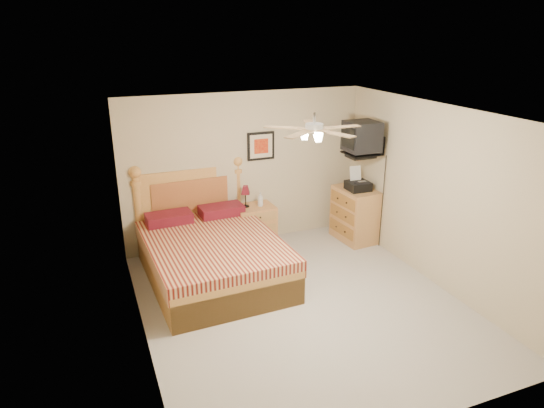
{
  "coord_description": "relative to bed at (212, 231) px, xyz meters",
  "views": [
    {
      "loc": [
        -2.41,
        -4.98,
        3.41
      ],
      "look_at": [
        -0.07,
        0.9,
        1.11
      ],
      "focal_mm": 32.0,
      "sensor_mm": 36.0,
      "label": 1
    }
  ],
  "objects": [
    {
      "name": "floor",
      "position": [
        0.88,
        -1.12,
        -0.75
      ],
      "size": [
        4.5,
        4.5,
        0.0
      ],
      "primitive_type": "plane",
      "color": "#A59F95",
      "rests_on": "ground"
    },
    {
      "name": "ceiling",
      "position": [
        0.88,
        -1.12,
        1.75
      ],
      "size": [
        4.0,
        4.5,
        0.04
      ],
      "primitive_type": "cube",
      "color": "white",
      "rests_on": "ground"
    },
    {
      "name": "wall_back",
      "position": [
        0.88,
        1.13,
        0.5
      ],
      "size": [
        4.0,
        0.04,
        2.5
      ],
      "primitive_type": "cube",
      "color": "tan",
      "rests_on": "ground"
    },
    {
      "name": "wall_front",
      "position": [
        0.88,
        -3.37,
        0.5
      ],
      "size": [
        4.0,
        0.04,
        2.5
      ],
      "primitive_type": "cube",
      "color": "tan",
      "rests_on": "ground"
    },
    {
      "name": "wall_left",
      "position": [
        -1.12,
        -1.12,
        0.5
      ],
      "size": [
        0.04,
        4.5,
        2.5
      ],
      "primitive_type": "cube",
      "color": "tan",
      "rests_on": "ground"
    },
    {
      "name": "wall_right",
      "position": [
        2.88,
        -1.12,
        0.5
      ],
      "size": [
        0.04,
        4.5,
        2.5
      ],
      "primitive_type": "cube",
      "color": "tan",
      "rests_on": "ground"
    },
    {
      "name": "bed",
      "position": [
        0.0,
        0.0,
        0.0
      ],
      "size": [
        1.84,
        2.37,
        1.49
      ],
      "primitive_type": null,
      "rotation": [
        0.0,
        0.0,
        0.04
      ],
      "color": "#C38D3B",
      "rests_on": "ground"
    },
    {
      "name": "nightstand",
      "position": [
        0.95,
        0.88,
        -0.4
      ],
      "size": [
        0.65,
        0.49,
        0.68
      ],
      "primitive_type": "cube",
      "rotation": [
        0.0,
        0.0,
        0.03
      ],
      "color": "#AB7041",
      "rests_on": "ground"
    },
    {
      "name": "table_lamp",
      "position": [
        0.81,
        0.92,
        0.12
      ],
      "size": [
        0.25,
        0.25,
        0.36
      ],
      "primitive_type": null,
      "rotation": [
        0.0,
        0.0,
        0.41
      ],
      "color": "#5D0E19",
      "rests_on": "nightstand"
    },
    {
      "name": "lotion_bottle",
      "position": [
        1.04,
        0.86,
        0.06
      ],
      "size": [
        0.1,
        0.1,
        0.24
      ],
      "primitive_type": "imported",
      "rotation": [
        0.0,
        0.0,
        0.09
      ],
      "color": "silver",
      "rests_on": "nightstand"
    },
    {
      "name": "framed_picture",
      "position": [
        1.15,
        1.11,
        0.87
      ],
      "size": [
        0.46,
        0.04,
        0.46
      ],
      "primitive_type": "cube",
      "color": "black",
      "rests_on": "wall_back"
    },
    {
      "name": "dresser",
      "position": [
        2.61,
        0.47,
        -0.29
      ],
      "size": [
        0.59,
        0.81,
        0.91
      ],
      "primitive_type": "cube",
      "rotation": [
        0.0,
        0.0,
        0.08
      ],
      "color": "#A97C3E",
      "rests_on": "ground"
    },
    {
      "name": "fax_machine",
      "position": [
        2.6,
        0.42,
        0.35
      ],
      "size": [
        0.37,
        0.39,
        0.38
      ],
      "primitive_type": null,
      "rotation": [
        0.0,
        0.0,
        -0.03
      ],
      "color": "black",
      "rests_on": "dresser"
    },
    {
      "name": "magazine_lower",
      "position": [
        2.55,
        0.69,
        0.17
      ],
      "size": [
        0.29,
        0.34,
        0.03
      ],
      "primitive_type": "imported",
      "rotation": [
        0.0,
        0.0,
        -0.33
      ],
      "color": "beige",
      "rests_on": "dresser"
    },
    {
      "name": "magazine_upper",
      "position": [
        2.59,
        0.72,
        0.19
      ],
      "size": [
        0.26,
        0.29,
        0.02
      ],
      "primitive_type": "imported",
      "rotation": [
        0.0,
        0.0,
        0.42
      ],
      "color": "gray",
      "rests_on": "magazine_lower"
    },
    {
      "name": "wall_tv",
      "position": [
        2.63,
        0.22,
        1.06
      ],
      "size": [
        0.56,
        0.46,
        0.58
      ],
      "primitive_type": null,
      "color": "black",
      "rests_on": "wall_right"
    },
    {
      "name": "ceiling_fan",
      "position": [
        0.88,
        -1.32,
        1.61
      ],
      "size": [
        1.14,
        1.14,
        0.28
      ],
      "primitive_type": null,
      "color": "silver",
      "rests_on": "ceiling"
    }
  ]
}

